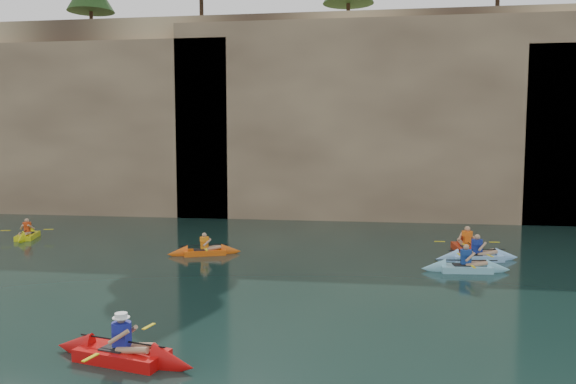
# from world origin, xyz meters

# --- Properties ---
(cliff) EXTENTS (70.00, 16.00, 12.00)m
(cliff) POSITION_xyz_m (0.00, 30.00, 6.00)
(cliff) COLOR tan
(cliff) RESTS_ON ground
(cliff_slab_west) EXTENTS (26.00, 2.40, 10.56)m
(cliff_slab_west) POSITION_xyz_m (-20.00, 22.60, 5.28)
(cliff_slab_west) COLOR tan
(cliff_slab_west) RESTS_ON ground
(cliff_slab_center) EXTENTS (24.00, 2.40, 11.40)m
(cliff_slab_center) POSITION_xyz_m (2.00, 22.60, 5.70)
(cliff_slab_center) COLOR tan
(cliff_slab_center) RESTS_ON ground
(sea_cave_west) EXTENTS (4.50, 1.00, 4.00)m
(sea_cave_west) POSITION_xyz_m (-18.00, 21.95, 2.00)
(sea_cave_west) COLOR black
(sea_cave_west) RESTS_ON ground
(sea_cave_center) EXTENTS (3.50, 1.00, 3.20)m
(sea_cave_center) POSITION_xyz_m (-4.00, 21.95, 1.60)
(sea_cave_center) COLOR black
(sea_cave_center) RESTS_ON ground
(sea_cave_east) EXTENTS (5.00, 1.00, 4.50)m
(sea_cave_east) POSITION_xyz_m (10.00, 21.95, 2.25)
(sea_cave_east) COLOR black
(sea_cave_east) RESTS_ON ground
(main_kayaker) EXTENTS (3.52, 2.29, 1.27)m
(main_kayaker) POSITION_xyz_m (-4.10, 1.27, 0.17)
(main_kayaker) COLOR red
(main_kayaker) RESTS_ON ground
(kayaker_orange) EXTENTS (2.95, 2.08, 1.10)m
(kayaker_orange) POSITION_xyz_m (-5.48, 11.78, 0.14)
(kayaker_orange) COLOR #F35C0F
(kayaker_orange) RESTS_ON ground
(kayaker_ltblue_near) EXTENTS (3.09, 2.37, 1.20)m
(kayaker_ltblue_near) POSITION_xyz_m (4.32, 10.37, 0.15)
(kayaker_ltblue_near) COLOR #83C8DC
(kayaker_ltblue_near) RESTS_ON ground
(kayaker_red_far) EXTENTS (2.60, 3.67, 1.33)m
(kayaker_red_far) POSITION_xyz_m (4.92, 13.75, 0.16)
(kayaker_red_far) COLOR red
(kayaker_red_far) RESTS_ON ground
(kayaker_yellow) EXTENTS (2.21, 2.89, 1.15)m
(kayaker_yellow) POSITION_xyz_m (-14.61, 14.09, 0.14)
(kayaker_yellow) COLOR yellow
(kayaker_yellow) RESTS_ON ground
(kayaker_ltblue_mid) EXTENTS (3.40, 2.41, 1.26)m
(kayaker_ltblue_mid) POSITION_xyz_m (5.02, 12.18, 0.16)
(kayaker_ltblue_mid) COLOR #98CAFF
(kayaker_ltblue_mid) RESTS_ON ground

